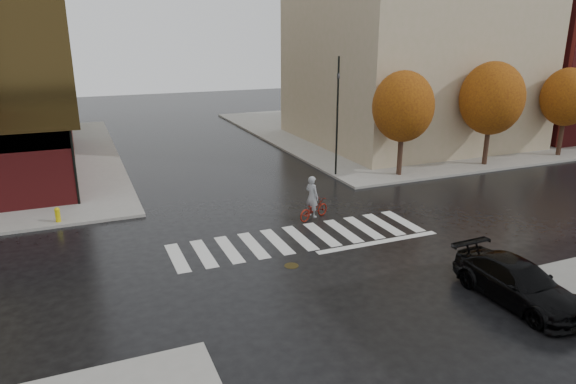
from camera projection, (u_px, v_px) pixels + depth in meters
name	position (u px, v px, depth m)	size (l,w,h in m)	color
ground	(304.00, 242.00, 22.60)	(120.00, 120.00, 0.00)	black
sidewalk_ne	(413.00, 128.00, 48.81)	(30.00, 30.00, 0.15)	gray
crosswalk	(300.00, 238.00, 23.04)	(12.00, 3.00, 0.01)	silver
building_ne_tan	(410.00, 28.00, 41.10)	(16.00, 16.00, 18.00)	tan
building_ne_brick	(561.00, 51.00, 46.73)	(14.00, 14.00, 14.00)	maroon
tree_ne_a	(403.00, 107.00, 31.48)	(3.80, 3.80, 6.50)	black
tree_ne_b	(492.00, 98.00, 34.01)	(4.20, 4.20, 6.89)	black
tree_ne_c	(567.00, 97.00, 36.67)	(3.60, 3.60, 6.31)	black
sedan	(517.00, 282.00, 17.46)	(1.98, 4.87, 1.41)	black
cyclist	(313.00, 204.00, 25.17)	(2.05, 1.38, 2.21)	maroon
traffic_light_nw	(68.00, 118.00, 25.79)	(0.24, 0.22, 7.90)	black
traffic_light_ne	(337.00, 109.00, 31.56)	(0.16, 0.19, 7.31)	black
fire_hydrant	(58.00, 214.00, 24.47)	(0.26, 0.26, 0.73)	gold
manhole	(291.00, 266.00, 20.30)	(0.58, 0.58, 0.01)	#3E3416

